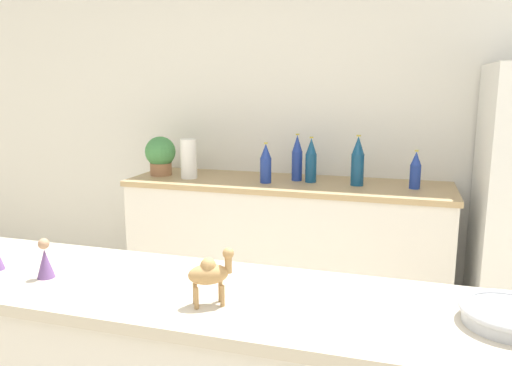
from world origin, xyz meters
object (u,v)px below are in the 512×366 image
back_bottle_3 (297,158)px  wise_man_figurine_blue (45,261)px  potted_plant (160,155)px  back_bottle_1 (311,161)px  fruit_bowl (509,315)px  back_bottle_2 (266,164)px  back_bottle_4 (358,162)px  camel_figurine (210,273)px  back_bottle_0 (415,170)px  paper_towel_roll (189,159)px

back_bottle_3 → wise_man_figurine_blue: 2.02m
potted_plant → wise_man_figurine_blue: size_ratio=2.13×
potted_plant → back_bottle_1: (1.07, 0.04, -0.00)m
back_bottle_1 → fruit_bowl: 2.07m
back_bottle_1 → potted_plant: bearing=-177.9°
back_bottle_2 → back_bottle_3: 0.23m
back_bottle_4 → camel_figurine: bearing=-96.2°
wise_man_figurine_blue → back_bottle_1: bearing=76.0°
fruit_bowl → back_bottle_1: bearing=114.4°
back_bottle_4 → potted_plant: bearing=-179.3°
back_bottle_0 → back_bottle_4: 0.35m
back_bottle_3 → back_bottle_0: bearing=-4.4°
back_bottle_0 → back_bottle_2: bearing=-175.1°
back_bottle_3 → camel_figurine: (0.19, -2.02, -0.03)m
back_bottle_1 → back_bottle_4: bearing=-4.4°
paper_towel_roll → wise_man_figurine_blue: (0.34, -1.85, -0.05)m
camel_figurine → back_bottle_2: bearing=101.0°
back_bottle_3 → back_bottle_2: bearing=-142.4°
potted_plant → paper_towel_roll: 0.25m
back_bottle_2 → potted_plant: bearing=175.3°
potted_plant → back_bottle_0: size_ratio=1.14×
back_bottle_3 → fruit_bowl: back_bottle_3 is taller
back_bottle_2 → wise_man_figurine_blue: size_ratio=2.06×
potted_plant → back_bottle_1: size_ratio=0.91×
back_bottle_1 → camel_figurine: (0.09, -1.99, -0.02)m
back_bottle_1 → wise_man_figurine_blue: back_bottle_1 is taller
back_bottle_2 → back_bottle_3: size_ratio=0.85×
back_bottle_0 → back_bottle_2: (-0.93, -0.08, 0.01)m
camel_figurine → wise_man_figurine_blue: camel_figurine is taller
back_bottle_0 → potted_plant: bearing=-179.5°
wise_man_figurine_blue → back_bottle_2: bearing=83.5°
back_bottle_4 → back_bottle_3: bearing=172.1°
back_bottle_2 → camel_figurine: bearing=-79.0°
back_bottle_1 → back_bottle_3: size_ratio=0.96×
potted_plant → back_bottle_2: 0.79m
back_bottle_2 → fruit_bowl: size_ratio=1.08×
potted_plant → paper_towel_roll: (0.24, -0.06, -0.01)m
fruit_bowl → wise_man_figurine_blue: wise_man_figurine_blue is taller
paper_towel_roll → back_bottle_1: (0.83, 0.10, 0.01)m
back_bottle_4 → back_bottle_1: bearing=175.6°
back_bottle_4 → camel_figurine: back_bottle_4 is taller
back_bottle_0 → camel_figurine: back_bottle_0 is taller
back_bottle_2 → camel_figurine: size_ratio=1.64×
back_bottle_4 → camel_figurine: 1.98m
back_bottle_0 → back_bottle_3: (-0.75, 0.06, 0.04)m
back_bottle_1 → fruit_bowl: size_ratio=1.23×
paper_towel_roll → back_bottle_1: size_ratio=0.90×
back_bottle_1 → back_bottle_2: size_ratio=1.13×
paper_towel_roll → back_bottle_3: 0.74m
paper_towel_roll → back_bottle_3: size_ratio=0.86×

